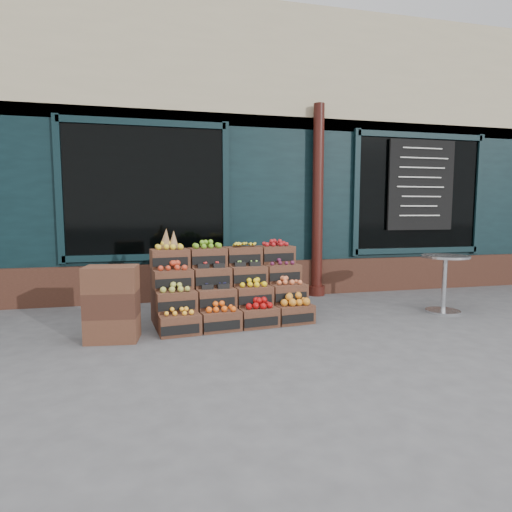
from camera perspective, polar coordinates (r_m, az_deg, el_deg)
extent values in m
plane|color=#47474A|center=(5.19, 4.04, -10.12)|extent=(60.00, 60.00, 0.00)
cube|color=black|center=(10.10, -5.05, 11.46)|extent=(12.00, 6.00, 4.80)
cube|color=#C1B28C|center=(7.56, -1.50, 24.20)|extent=(12.00, 0.18, 2.00)
cube|color=black|center=(7.16, -1.39, 6.50)|extent=(12.00, 0.12, 3.00)
cube|color=#3A2017|center=(7.18, -1.25, -3.12)|extent=(12.00, 0.18, 0.60)
cube|color=black|center=(6.93, -14.45, 8.39)|extent=(2.40, 0.06, 2.00)
cube|color=black|center=(8.39, 20.81, 7.75)|extent=(2.40, 0.06, 2.00)
cylinder|color=#35100C|center=(7.32, 8.23, 7.21)|extent=(0.18, 0.18, 3.20)
cube|color=black|center=(8.33, 21.16, 8.79)|extent=(1.30, 0.04, 1.60)
cube|color=#4D2C1E|center=(5.16, -10.19, -8.91)|extent=(0.51, 0.38, 0.24)
cube|color=black|center=(5.00, -9.82, -9.67)|extent=(0.44, 0.07, 0.11)
cube|color=#FFAA27|center=(5.13, -10.22, -7.28)|extent=(0.41, 0.29, 0.06)
cube|color=#4D2C1E|center=(5.27, -4.84, -8.53)|extent=(0.51, 0.38, 0.24)
cube|color=black|center=(5.11, -4.30, -9.26)|extent=(0.44, 0.07, 0.11)
cube|color=#E25312|center=(5.23, -4.85, -6.82)|extent=(0.41, 0.29, 0.08)
cube|color=#4D2C1E|center=(5.42, 0.25, -8.10)|extent=(0.51, 0.38, 0.24)
cube|color=black|center=(5.27, 0.94, -8.79)|extent=(0.44, 0.07, 0.11)
cube|color=#970A0A|center=(5.38, 0.25, -6.40)|extent=(0.41, 0.29, 0.09)
cube|color=#4D2C1E|center=(5.61, 5.03, -7.64)|extent=(0.51, 0.38, 0.24)
cube|color=black|center=(5.46, 5.82, -8.28)|extent=(0.44, 0.07, 0.11)
cube|color=#C6731C|center=(5.57, 5.04, -5.90)|extent=(0.41, 0.29, 0.11)
cube|color=#4D2C1E|center=(5.30, -10.63, -5.88)|extent=(0.51, 0.38, 0.24)
cube|color=black|center=(5.14, -10.28, -6.53)|extent=(0.44, 0.07, 0.11)
cube|color=#A3A743|center=(5.27, -10.66, -4.19)|extent=(0.41, 0.29, 0.08)
cube|color=#4D2C1E|center=(5.41, -5.43, -5.58)|extent=(0.51, 0.38, 0.24)
cube|color=black|center=(5.24, -4.93, -6.20)|extent=(0.44, 0.07, 0.11)
cube|color=#181638|center=(5.38, -5.45, -4.19)|extent=(0.41, 0.29, 0.03)
cube|color=#4D2C1E|center=(5.55, -0.48, -5.24)|extent=(0.51, 0.38, 0.24)
cube|color=black|center=(5.39, 0.16, -5.83)|extent=(0.44, 0.07, 0.11)
cube|color=yellow|center=(5.52, -0.48, -3.64)|extent=(0.41, 0.29, 0.08)
cube|color=#4D2C1E|center=(5.73, 4.18, -4.89)|extent=(0.51, 0.38, 0.24)
cube|color=black|center=(5.58, 4.93, -5.45)|extent=(0.44, 0.07, 0.11)
cube|color=#DA683C|center=(5.71, 4.19, -3.34)|extent=(0.41, 0.29, 0.08)
cube|color=#4D2C1E|center=(5.46, -11.04, -3.02)|extent=(0.51, 0.38, 0.24)
cube|color=black|center=(5.29, -10.72, -3.56)|extent=(0.44, 0.07, 0.11)
cube|color=#B1321B|center=(5.43, -11.07, -1.36)|extent=(0.41, 0.29, 0.08)
cube|color=#4D2C1E|center=(5.56, -6.00, -2.77)|extent=(0.51, 0.38, 0.24)
cube|color=black|center=(5.39, -5.53, -3.29)|extent=(0.44, 0.07, 0.11)
cube|color=red|center=(5.54, -6.01, -1.39)|extent=(0.41, 0.29, 0.03)
cube|color=#4D2C1E|center=(5.70, -1.18, -2.52)|extent=(0.51, 0.38, 0.24)
cube|color=black|center=(5.54, -0.57, -3.02)|extent=(0.44, 0.07, 0.11)
cube|color=#8DCE4E|center=(5.68, -1.18, -1.20)|extent=(0.41, 0.29, 0.03)
cube|color=#4D2C1E|center=(5.88, 3.38, -2.27)|extent=(0.51, 0.38, 0.24)
cube|color=black|center=(5.72, 4.09, -2.74)|extent=(0.44, 0.07, 0.11)
cube|color=#511735|center=(5.86, 3.39, -0.82)|extent=(0.41, 0.29, 0.06)
cube|color=#4D2C1E|center=(5.62, -11.42, -0.31)|extent=(0.51, 0.38, 0.24)
cube|color=black|center=(5.45, -11.13, -0.75)|extent=(0.44, 0.07, 0.11)
cube|color=gold|center=(5.61, -11.46, 1.31)|extent=(0.41, 0.29, 0.08)
cube|color=#4D2C1E|center=(5.72, -6.53, -0.12)|extent=(0.51, 0.38, 0.24)
cube|color=black|center=(5.55, -6.09, -0.55)|extent=(0.44, 0.07, 0.11)
cube|color=#5E951D|center=(5.70, -6.55, 1.47)|extent=(0.41, 0.29, 0.08)
cube|color=#4D2C1E|center=(5.86, -1.83, 0.06)|extent=(0.51, 0.38, 0.24)
cube|color=black|center=(5.69, -1.26, -0.35)|extent=(0.44, 0.07, 0.11)
cube|color=gold|center=(5.84, -1.83, 1.57)|extent=(0.41, 0.29, 0.07)
cube|color=#4D2C1E|center=(6.03, 2.62, 0.23)|extent=(0.51, 0.38, 0.24)
cube|color=black|center=(5.87, 3.29, -0.17)|extent=(0.44, 0.07, 0.11)
cube|color=maroon|center=(6.02, 2.63, 1.69)|extent=(0.41, 0.29, 0.07)
cube|color=#3A2017|center=(5.53, -2.91, -7.83)|extent=(1.98, 0.56, 0.24)
cube|color=#3A2017|center=(5.69, -3.53, -6.21)|extent=(1.98, 0.56, 0.48)
cube|color=#3A2017|center=(5.85, -4.12, -4.67)|extent=(1.98, 0.56, 0.71)
cone|color=olive|center=(5.60, -11.95, 2.28)|extent=(0.16, 0.16, 0.27)
cone|color=olive|center=(5.64, -10.93, 2.15)|extent=(0.15, 0.15, 0.24)
cube|color=#4D2C1E|center=(5.09, -18.54, -9.11)|extent=(0.60, 0.45, 0.28)
cube|color=#3A2017|center=(5.03, -18.65, -6.03)|extent=(0.60, 0.45, 0.28)
cube|color=#4D2C1E|center=(4.98, -18.76, -2.89)|extent=(0.60, 0.45, 0.28)
cylinder|color=#AFB2B6|center=(6.70, 23.65, -6.76)|extent=(0.48, 0.48, 0.03)
cylinder|color=#AFB2B6|center=(6.63, 23.79, -3.51)|extent=(0.07, 0.07, 0.78)
cylinder|color=#AFB2B6|center=(6.58, 23.94, -0.06)|extent=(0.65, 0.65, 0.03)
imported|color=#154C24|center=(7.45, -15.28, 3.12)|extent=(0.91, 0.72, 2.18)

